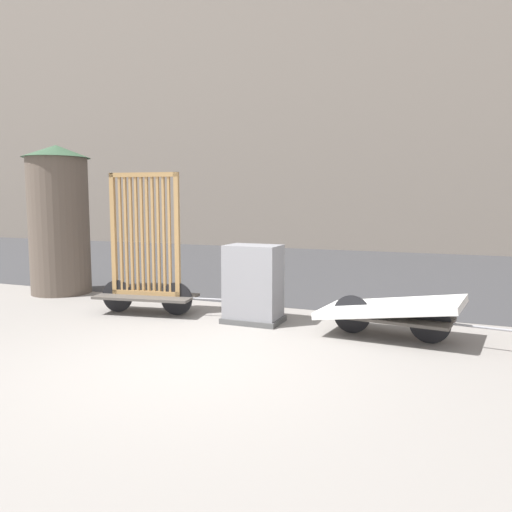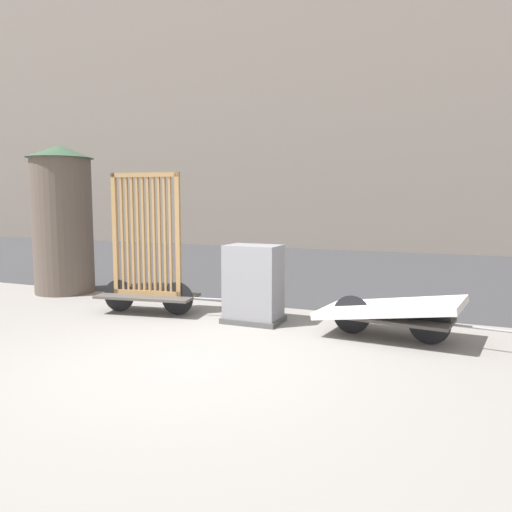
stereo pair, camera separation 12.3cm
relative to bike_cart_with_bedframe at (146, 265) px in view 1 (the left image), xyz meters
name	(u,v)px [view 1 (the left image)]	position (x,y,z in m)	size (l,w,h in m)	color
ground_plane	(192,363)	(1.89, -1.88, -0.78)	(60.00, 60.00, 0.00)	gray
road_strip	(347,269)	(1.89, 6.33, -0.77)	(56.00, 10.18, 0.01)	#38383A
building_facade	(391,37)	(1.89, 13.42, 7.15)	(48.00, 4.00, 15.84)	slate
bike_cart_with_bedframe	(146,265)	(0.00, 0.00, 0.00)	(2.30, 0.92, 2.24)	#4C4742
bike_cart_with_mattress	(390,310)	(3.78, 0.00, -0.40)	(2.43, 1.21, 0.59)	#4C4742
utility_cabinet	(253,287)	(1.80, 0.10, -0.24)	(0.85, 0.59, 1.15)	#4C4C4C
advertising_column	(59,219)	(-2.59, 0.89, 0.68)	(1.26, 1.26, 2.85)	brown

